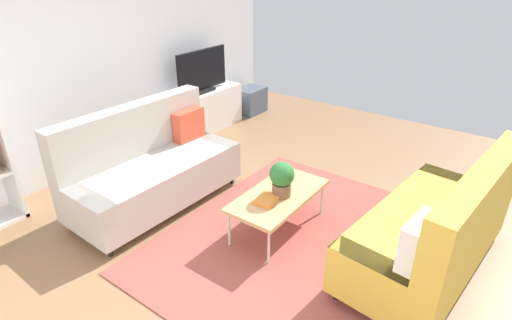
# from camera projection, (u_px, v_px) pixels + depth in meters

# --- Properties ---
(ground_plane) EXTENTS (7.68, 7.68, 0.00)m
(ground_plane) POSITION_uv_depth(u_px,v_px,m) (282.00, 226.00, 4.27)
(ground_plane) COLOR #936B47
(wall_far) EXTENTS (6.40, 0.12, 2.90)m
(wall_far) POSITION_uv_depth(u_px,v_px,m) (97.00, 52.00, 5.11)
(wall_far) COLOR silver
(wall_far) RESTS_ON ground_plane
(area_rug) EXTENTS (2.90, 2.20, 0.01)m
(area_rug) POSITION_uv_depth(u_px,v_px,m) (292.00, 238.00, 4.09)
(area_rug) COLOR #9E4C42
(area_rug) RESTS_ON ground_plane
(couch_beige) EXTENTS (1.92, 0.90, 1.10)m
(couch_beige) POSITION_uv_depth(u_px,v_px,m) (152.00, 167.00, 4.51)
(couch_beige) COLOR #B2ADA3
(couch_beige) RESTS_ON ground_plane
(couch_green) EXTENTS (1.98, 1.04, 1.10)m
(couch_green) POSITION_uv_depth(u_px,v_px,m) (436.00, 229.00, 3.49)
(couch_green) COLOR gold
(couch_green) RESTS_ON ground_plane
(coffee_table) EXTENTS (1.10, 0.56, 0.42)m
(coffee_table) POSITION_uv_depth(u_px,v_px,m) (279.00, 196.00, 4.06)
(coffee_table) COLOR tan
(coffee_table) RESTS_ON ground_plane
(tv_console) EXTENTS (1.40, 0.44, 0.64)m
(tv_console) POSITION_uv_depth(u_px,v_px,m) (204.00, 111.00, 6.51)
(tv_console) COLOR silver
(tv_console) RESTS_ON ground_plane
(tv) EXTENTS (1.00, 0.20, 0.64)m
(tv) POSITION_uv_depth(u_px,v_px,m) (202.00, 72.00, 6.21)
(tv) COLOR black
(tv) RESTS_ON tv_console
(storage_trunk) EXTENTS (0.52, 0.40, 0.44)m
(storage_trunk) POSITION_uv_depth(u_px,v_px,m) (250.00, 100.00, 7.29)
(storage_trunk) COLOR #4C5666
(storage_trunk) RESTS_ON ground_plane
(potted_plant) EXTENTS (0.24, 0.24, 0.36)m
(potted_plant) POSITION_uv_depth(u_px,v_px,m) (282.00, 178.00, 3.93)
(potted_plant) COLOR brown
(potted_plant) RESTS_ON coffee_table
(table_book_0) EXTENTS (0.26, 0.20, 0.04)m
(table_book_0) POSITION_uv_depth(u_px,v_px,m) (267.00, 200.00, 3.91)
(table_book_0) COLOR orange
(table_book_0) RESTS_ON coffee_table
(vase_0) EXTENTS (0.09, 0.09, 0.16)m
(vase_0) POSITION_uv_depth(u_px,v_px,m) (172.00, 95.00, 5.94)
(vase_0) COLOR #4C72B2
(vase_0) RESTS_ON tv_console
(bottle_0) EXTENTS (0.05, 0.05, 0.15)m
(bottle_0) POSITION_uv_depth(u_px,v_px,m) (184.00, 94.00, 6.00)
(bottle_0) COLOR #262626
(bottle_0) RESTS_ON tv_console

